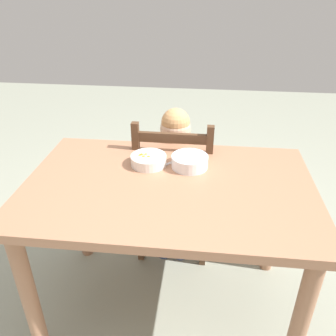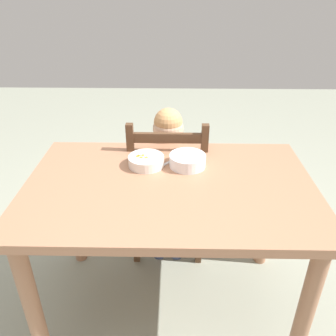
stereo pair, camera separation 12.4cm
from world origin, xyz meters
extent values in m
plane|color=gray|center=(0.00, 0.00, 0.00)|extent=(8.00, 8.00, 0.00)
cube|color=#A36F51|center=(0.00, 0.00, 0.75)|extent=(1.27, 0.82, 0.04)
cylinder|color=#A36F51|center=(-0.56, -0.33, 0.36)|extent=(0.07, 0.07, 0.73)
cylinder|color=#A36F51|center=(0.56, -0.33, 0.36)|extent=(0.07, 0.07, 0.73)
cylinder|color=#A36F51|center=(-0.56, 0.33, 0.36)|extent=(0.07, 0.07, 0.73)
cylinder|color=#A36F51|center=(0.56, 0.33, 0.36)|extent=(0.07, 0.07, 0.73)
cube|color=#4F3421|center=(-0.02, 0.51, 0.41)|extent=(0.42, 0.42, 0.02)
cube|color=#4F3421|center=(0.18, 0.70, 0.20)|extent=(0.04, 0.04, 0.40)
cube|color=#4F3421|center=(-0.20, 0.70, 0.20)|extent=(0.04, 0.04, 0.40)
cube|color=#4F3421|center=(0.17, 0.32, 0.20)|extent=(0.04, 0.04, 0.40)
cube|color=#4F3421|center=(-0.21, 0.32, 0.20)|extent=(0.04, 0.04, 0.40)
cube|color=#4F3421|center=(0.17, 0.32, 0.67)|extent=(0.04, 0.04, 0.49)
cube|color=#4F3421|center=(-0.21, 0.32, 0.67)|extent=(0.04, 0.04, 0.49)
cube|color=#4F3421|center=(-0.02, 0.32, 0.84)|extent=(0.36, 0.03, 0.05)
cube|color=#4F3421|center=(-0.02, 0.32, 0.69)|extent=(0.36, 0.03, 0.05)
cube|color=white|center=(-0.02, 0.48, 0.58)|extent=(0.22, 0.14, 0.32)
sphere|color=#D3AA8B|center=(-0.02, 0.48, 0.82)|extent=(0.17, 0.17, 0.17)
sphere|color=tan|center=(-0.02, 0.48, 0.86)|extent=(0.16, 0.16, 0.16)
cylinder|color=#3F4C72|center=(-0.07, 0.36, 0.21)|extent=(0.07, 0.07, 0.42)
cylinder|color=#3F4C72|center=(0.04, 0.36, 0.21)|extent=(0.07, 0.07, 0.42)
cylinder|color=white|center=(-0.15, 0.38, 0.66)|extent=(0.06, 0.25, 0.14)
cylinder|color=white|center=(0.11, 0.38, 0.66)|extent=(0.06, 0.25, 0.14)
cylinder|color=white|center=(0.08, 0.16, 0.79)|extent=(0.17, 0.17, 0.06)
cylinder|color=white|center=(0.08, 0.16, 0.77)|extent=(0.08, 0.08, 0.01)
cylinder|color=#51953A|center=(0.08, 0.16, 0.80)|extent=(0.14, 0.14, 0.03)
sphere|color=#5D8A47|center=(0.13, 0.16, 0.82)|extent=(0.01, 0.01, 0.01)
sphere|color=green|center=(0.06, 0.16, 0.82)|extent=(0.01, 0.01, 0.01)
sphere|color=#5B9A2F|center=(0.08, 0.11, 0.82)|extent=(0.01, 0.01, 0.01)
cylinder|color=white|center=(-0.11, 0.16, 0.79)|extent=(0.17, 0.17, 0.05)
cylinder|color=white|center=(-0.11, 0.16, 0.77)|extent=(0.08, 0.08, 0.01)
cylinder|color=orange|center=(-0.11, 0.16, 0.80)|extent=(0.14, 0.14, 0.03)
cube|color=orange|center=(-0.15, 0.16, 0.81)|extent=(0.02, 0.02, 0.01)
cube|color=orange|center=(-0.13, 0.17, 0.81)|extent=(0.02, 0.02, 0.01)
cube|color=orange|center=(-0.11, 0.15, 0.81)|extent=(0.02, 0.02, 0.01)
cube|color=orange|center=(-0.15, 0.17, 0.81)|extent=(0.02, 0.02, 0.01)
cube|color=orange|center=(-0.14, 0.15, 0.81)|extent=(0.01, 0.01, 0.01)
cube|color=silver|center=(-0.03, 0.16, 0.77)|extent=(0.07, 0.08, 0.00)
ellipsoid|color=silver|center=(-0.08, 0.11, 0.77)|extent=(0.05, 0.05, 0.01)
camera|label=1|loc=(0.14, -1.28, 1.57)|focal=37.17mm
camera|label=2|loc=(0.02, -1.28, 1.57)|focal=37.17mm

